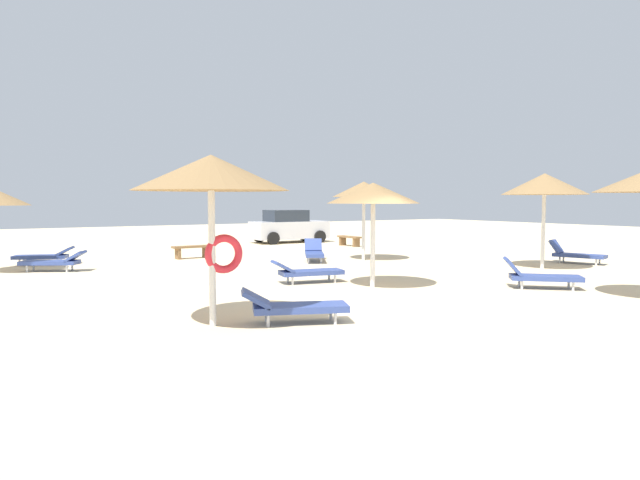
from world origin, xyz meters
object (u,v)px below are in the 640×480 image
object	(u,v)px
parasol_4	(373,194)
lounger_0	(540,276)
lounger_4	(306,271)
bench_1	(349,239)
lounger_1	(54,261)
parasol_3	(211,174)
lounger_7	(45,256)
bench_0	(192,249)
lounger_2	(314,252)
parked_car	(289,227)
lounger_3	(293,306)
parasol_2	(364,190)
parasol_5	(545,184)
lounger_5	(575,254)

from	to	relation	value
parasol_4	lounger_0	distance (m)	4.68
parasol_4	lounger_4	size ratio (longest dim) A/B	1.33
bench_1	lounger_1	bearing A→B (deg)	-167.25
parasol_3	lounger_7	bearing A→B (deg)	97.09
lounger_7	bench_0	xyz separation A→B (m)	(5.02, -0.63, 0.04)
lounger_2	bench_1	xyz separation A→B (m)	(4.98, 4.86, 0.02)
parasol_4	lounger_7	xyz separation A→B (m)	(-6.56, 9.99, -2.08)
parasol_3	bench_0	world-z (taller)	parasol_3
parasol_4	lounger_4	distance (m)	2.80
parasol_4	parked_car	xyz separation A→B (m)	(5.51, 14.49, -1.57)
lounger_0	lounger_3	distance (m)	7.22
lounger_3	lounger_7	size ratio (longest dim) A/B	1.00
lounger_2	lounger_3	bearing A→B (deg)	-123.51
parasol_2	lounger_1	distance (m)	10.72
parasol_5	parked_car	xyz separation A→B (m)	(-1.60, 14.28, -1.91)
parasol_5	lounger_7	xyz separation A→B (m)	(-13.66, 9.78, -2.43)
lounger_0	lounger_1	size ratio (longest dim) A/B	0.91
lounger_5	bench_0	world-z (taller)	lounger_5
parasol_4	parked_car	distance (m)	15.58
lounger_5	bench_0	bearing A→B (deg)	141.16
lounger_7	bench_0	distance (m)	5.06
lounger_2	parasol_3	bearing A→B (deg)	-131.05
lounger_4	bench_0	distance (m)	7.82
lounger_0	lounger_4	size ratio (longest dim) A/B	0.90
parasol_3	lounger_2	xyz separation A→B (m)	(6.98, 8.02, -2.34)
parasol_2	lounger_0	bearing A→B (deg)	-91.66
lounger_2	lounger_5	xyz separation A→B (m)	(7.49, -5.47, 0.00)
lounger_0	lounger_5	size ratio (longest dim) A/B	0.92
lounger_1	lounger_5	bearing A→B (deg)	-24.66
parasol_4	parked_car	size ratio (longest dim) A/B	0.66
parasol_4	lounger_2	distance (m)	6.64
bench_1	parked_car	xyz separation A→B (m)	(-1.39, 3.61, 0.48)
parasol_3	lounger_3	xyz separation A→B (m)	(1.30, -0.57, -2.36)
lounger_2	lounger_7	world-z (taller)	lounger_2
parasol_4	bench_0	size ratio (longest dim) A/B	1.76
parasol_5	lounger_0	xyz separation A→B (m)	(-3.66, -2.60, -2.41)
lounger_7	parasol_5	bearing A→B (deg)	-35.60
lounger_2	lounger_1	bearing A→B (deg)	167.71
lounger_0	parked_car	xyz separation A→B (m)	(2.06, 16.88, 0.50)
lounger_2	lounger_7	distance (m)	9.36
parasol_2	lounger_5	distance (m)	7.83
lounger_1	lounger_3	world-z (taller)	lounger_1
bench_1	bench_0	bearing A→B (deg)	-169.76
parked_car	lounger_5	bearing A→B (deg)	-74.39
lounger_2	parked_car	xyz separation A→B (m)	(3.59, 8.47, 0.50)
lounger_3	bench_1	distance (m)	17.16
lounger_2	lounger_3	distance (m)	10.30
lounger_5	lounger_7	size ratio (longest dim) A/B	0.97
parasol_2	parked_car	bearing A→B (deg)	78.62
lounger_0	lounger_7	bearing A→B (deg)	128.94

